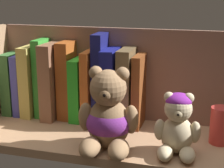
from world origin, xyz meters
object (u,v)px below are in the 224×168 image
Objects in this scene: teddy_bear_larger at (108,117)px; book_10 at (128,86)px; book_0 at (15,82)px; book_6 at (81,88)px; book_4 at (56,79)px; book_5 at (68,79)px; book_2 at (34,79)px; teddy_bear_smaller at (177,126)px; book_1 at (25,83)px; book_8 at (101,77)px; book_11 at (140,89)px; pillar_candle at (221,125)px; book_9 at (114,85)px; book_7 at (91,85)px; book_3 at (44,77)px.

book_10 is at bearing 88.36° from teddy_bear_larger.
book_10 reaches higher than book_0.
teddy_bear_larger is (32.32, -16.71, -1.28)cm from book_0.
book_0 is 19.71cm from book_6.
book_4 is 0.98× the size of book_5.
teddy_bear_smaller is at bearing -20.49° from book_2.
book_1 is at bearing 180.00° from book_4.
book_10 reaches higher than teddy_bear_larger.
book_8 is at bearing -0.00° from book_2.
book_11 is 21.89cm from pillar_candle.
book_7 is at bearing 180.00° from book_9.
teddy_bear_larger is at bearing -67.91° from book_8.
book_8 is (22.58, 0.00, 3.25)cm from book_1.
pillar_candle is at bearing -11.20° from book_6.
book_6 is 13.19cm from book_10.
book_2 is 0.91× the size of book_3.
teddy_bear_larger is at bearing -91.64° from book_10.
book_4 is 1.08× the size of book_7.
book_5 is 23.42cm from teddy_bear_larger.
book_1 is 19.73cm from book_7.
book_0 is 1.26× the size of teddy_bear_smaller.
book_1 is 3.26cm from book_2.
book_2 is at bearing 180.00° from book_4.
book_6 is 37.19cm from pillar_candle.
book_5 is at bearing 180.00° from book_8.
book_4 is 16.60cm from book_9.
book_4 is at bearing 156.09° from teddy_bear_smaller.
pillar_candle is (23.18, -7.18, -5.64)cm from book_10.
teddy_bear_smaller is 12.27cm from pillar_candle.
book_7 is (16.70, -0.00, -0.27)cm from book_2.
book_1 is 0.85× the size of book_9.
book_2 is at bearing 180.00° from book_11.
book_3 is at bearing 0.00° from book_0.
book_10 is (7.26, 0.00, -1.70)cm from book_8.
book_5 reaches higher than teddy_bear_larger.
book_2 is at bearing 180.00° from book_8.
book_3 reaches higher than teddy_bear_smaller.
book_11 is at bearing 0.00° from book_7.
book_0 is at bearing 172.69° from pillar_candle.
book_3 reaches higher than book_11.
book_9 is at bearing 165.07° from pillar_candle.
book_10 is at bearing 0.00° from book_4.
pillar_candle is (55.98, -7.18, -4.23)cm from book_0.
book_5 is at bearing 153.54° from teddy_bear_smaller.
book_3 is 1.04× the size of book_4.
book_1 is 0.91× the size of teddy_bear_larger.
book_7 reaches higher than teddy_bear_smaller.
book_2 is at bearing 180.00° from book_6.
book_11 is at bearing 0.00° from book_6.
book_4 is (12.43, 0.00, 1.64)cm from book_0.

